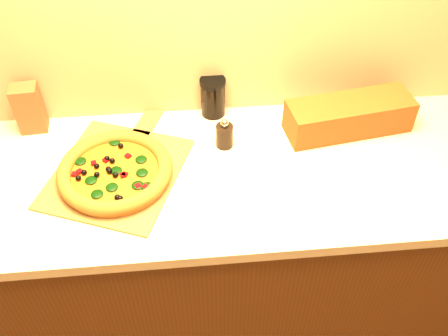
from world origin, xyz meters
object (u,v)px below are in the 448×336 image
Objects in this scene: rolling_pin at (371,101)px; dark_jar at (213,97)px; pepper_grinder at (224,135)px; pizza_peel at (119,169)px; pizza at (115,171)px.

dark_jar is (-0.59, 0.01, 0.05)m from rolling_pin.
pepper_grinder is 0.75× the size of dark_jar.
pepper_grinder is 0.18m from dark_jar.
rolling_pin is 2.11× the size of dark_jar.
pizza_peel is 0.43m from dark_jar.
pizza is 3.25× the size of pepper_grinder.
rolling_pin is at bearing 17.36° from pizza.
pizza is at bearing -160.86° from pepper_grinder.
pizza_peel is at bearing 80.08° from pizza.
pizza_peel is 0.37m from pepper_grinder.
rolling_pin is 0.60m from dark_jar.
pizza is at bearing -78.55° from pizza_peel.
dark_jar is at bearing 178.64° from rolling_pin.
rolling_pin is (0.93, 0.29, -0.01)m from pizza.
dark_jar reaches higher than pizza.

